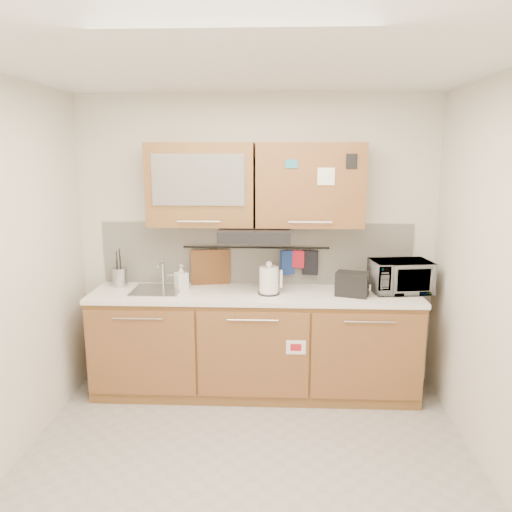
{
  "coord_description": "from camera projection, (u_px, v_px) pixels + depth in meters",
  "views": [
    {
      "loc": [
        0.19,
        -2.94,
        2.11
      ],
      "look_at": [
        0.02,
        1.05,
        1.27
      ],
      "focal_mm": 35.0,
      "sensor_mm": 36.0,
      "label": 1
    }
  ],
  "objects": [
    {
      "name": "floor",
      "position": [
        246.0,
        475.0,
        3.32
      ],
      "size": [
        3.2,
        3.2,
        0.0
      ],
      "primitive_type": "plane",
      "color": "#9E9993",
      "rests_on": "ground"
    },
    {
      "name": "cutting_board",
      "position": [
        211.0,
        273.0,
        4.53
      ],
      "size": [
        0.35,
        0.1,
        0.44
      ],
      "primitive_type": "cube",
      "rotation": [
        0.0,
        0.0,
        0.2
      ],
      "color": "brown",
      "rests_on": "utensil_rail"
    },
    {
      "name": "oven_mitt",
      "position": [
        288.0,
        263.0,
        4.47
      ],
      "size": [
        0.13,
        0.09,
        0.22
      ],
      "primitive_type": "cube",
      "rotation": [
        0.0,
        0.0,
        0.44
      ],
      "color": "navy",
      "rests_on": "utensil_rail"
    },
    {
      "name": "dark_pouch",
      "position": [
        310.0,
        263.0,
        4.47
      ],
      "size": [
        0.14,
        0.07,
        0.22
      ],
      "primitive_type": "cube",
      "rotation": [
        0.0,
        0.0,
        -0.2
      ],
      "color": "black",
      "rests_on": "utensil_rail"
    },
    {
      "name": "kettle",
      "position": [
        269.0,
        281.0,
        4.22
      ],
      "size": [
        0.21,
        0.18,
        0.29
      ],
      "rotation": [
        0.0,
        0.0,
        0.13
      ],
      "color": "silver",
      "rests_on": "countertop"
    },
    {
      "name": "microwave",
      "position": [
        400.0,
        276.0,
        4.27
      ],
      "size": [
        0.54,
        0.4,
        0.27
      ],
      "primitive_type": "imported",
      "rotation": [
        0.0,
        0.0,
        0.15
      ],
      "color": "#999999",
      "rests_on": "countertop"
    },
    {
      "name": "countertop",
      "position": [
        255.0,
        294.0,
        4.29
      ],
      "size": [
        2.82,
        0.62,
        0.04
      ],
      "primitive_type": "cube",
      "color": "white",
      "rests_on": "base_cabinet"
    },
    {
      "name": "wall_back",
      "position": [
        256.0,
        242.0,
        4.51
      ],
      "size": [
        3.2,
        0.0,
        3.2
      ],
      "primitive_type": "plane",
      "rotation": [
        1.57,
        0.0,
        0.0
      ],
      "color": "silver",
      "rests_on": "ground"
    },
    {
      "name": "utensil_rail",
      "position": [
        256.0,
        248.0,
        4.47
      ],
      "size": [
        1.3,
        0.02,
        0.02
      ],
      "primitive_type": "cylinder",
      "rotation": [
        0.0,
        1.57,
        0.0
      ],
      "color": "black",
      "rests_on": "backsplash"
    },
    {
      "name": "toaster",
      "position": [
        352.0,
        284.0,
        4.17
      ],
      "size": [
        0.3,
        0.23,
        0.2
      ],
      "rotation": [
        0.0,
        0.0,
        -0.32
      ],
      "color": "black",
      "rests_on": "countertop"
    },
    {
      "name": "wall_right",
      "position": [
        512.0,
        289.0,
        2.98
      ],
      "size": [
        0.0,
        3.0,
        3.0
      ],
      "primitive_type": "plane",
      "rotation": [
        1.57,
        0.0,
        -1.57
      ],
      "color": "silver",
      "rests_on": "ground"
    },
    {
      "name": "base_cabinet",
      "position": [
        255.0,
        348.0,
        4.4
      ],
      "size": [
        2.8,
        0.64,
        0.88
      ],
      "color": "olive",
      "rests_on": "floor"
    },
    {
      "name": "ceiling",
      "position": [
        244.0,
        62.0,
        2.78
      ],
      "size": [
        3.2,
        3.2,
        0.0
      ],
      "primitive_type": "plane",
      "rotation": [
        3.14,
        0.0,
        0.0
      ],
      "color": "white",
      "rests_on": "wall_back"
    },
    {
      "name": "pot_holder",
      "position": [
        297.0,
        259.0,
        4.46
      ],
      "size": [
        0.13,
        0.05,
        0.16
      ],
      "primitive_type": "cube",
      "rotation": [
        0.0,
        0.0,
        -0.27
      ],
      "color": "red",
      "rests_on": "utensil_rail"
    },
    {
      "name": "backsplash",
      "position": [
        256.0,
        253.0,
        4.52
      ],
      "size": [
        2.8,
        0.02,
        0.56
      ],
      "primitive_type": "cube",
      "color": "silver",
      "rests_on": "countertop"
    },
    {
      "name": "sink",
      "position": [
        158.0,
        290.0,
        4.34
      ],
      "size": [
        0.42,
        0.4,
        0.26
      ],
      "color": "silver",
      "rests_on": "countertop"
    },
    {
      "name": "upper_cabinets",
      "position": [
        255.0,
        185.0,
        4.23
      ],
      "size": [
        1.82,
        0.37,
        0.7
      ],
      "color": "olive",
      "rests_on": "wall_back"
    },
    {
      "name": "range_hood",
      "position": [
        255.0,
        234.0,
        4.25
      ],
      "size": [
        0.6,
        0.46,
        0.1
      ],
      "primitive_type": "cube",
      "color": "black",
      "rests_on": "upper_cabinets"
    },
    {
      "name": "utensil_crock",
      "position": [
        120.0,
        277.0,
        4.46
      ],
      "size": [
        0.16,
        0.16,
        0.34
      ],
      "rotation": [
        0.0,
        0.0,
        -0.21
      ],
      "color": "#AFAFB3",
      "rests_on": "countertop"
    },
    {
      "name": "soap_bottle",
      "position": [
        181.0,
        277.0,
        4.38
      ],
      "size": [
        0.14,
        0.14,
        0.22
      ],
      "primitive_type": "imported",
      "rotation": [
        0.0,
        0.0,
        0.62
      ],
      "color": "#999999",
      "rests_on": "countertop"
    }
  ]
}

